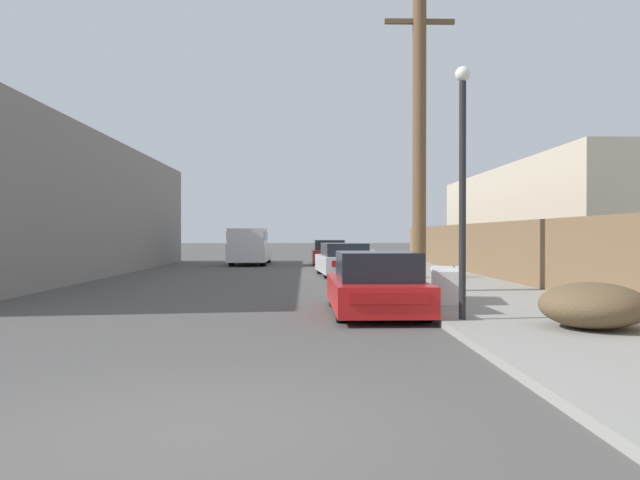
% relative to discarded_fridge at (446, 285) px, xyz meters
% --- Properties ---
extents(ground_plane, '(220.00, 220.00, 0.00)m').
position_rel_discarded_fridge_xyz_m(ground_plane, '(-3.99, -8.61, -0.48)').
color(ground_plane, '#4F4C49').
extents(sidewalk_curb, '(4.20, 63.00, 0.12)m').
position_rel_discarded_fridge_xyz_m(sidewalk_curb, '(1.31, 14.89, -0.42)').
color(sidewalk_curb, gray).
rests_on(sidewalk_curb, ground).
extents(discarded_fridge, '(0.98, 1.85, 0.75)m').
position_rel_discarded_fridge_xyz_m(discarded_fridge, '(0.00, 0.00, 0.00)').
color(discarded_fridge, white).
rests_on(discarded_fridge, sidewalk_curb).
extents(parked_sports_car_red, '(1.78, 4.08, 1.24)m').
position_rel_discarded_fridge_xyz_m(parked_sports_car_red, '(-1.70, -1.24, 0.08)').
color(parked_sports_car_red, red).
rests_on(parked_sports_car_red, ground).
extents(car_parked_mid, '(2.11, 4.44, 1.25)m').
position_rel_discarded_fridge_xyz_m(car_parked_mid, '(-1.64, 10.17, 0.11)').
color(car_parked_mid, silver).
rests_on(car_parked_mid, ground).
extents(car_parked_far, '(1.80, 4.33, 1.29)m').
position_rel_discarded_fridge_xyz_m(car_parked_far, '(-1.85, 19.53, 0.12)').
color(car_parked_far, '#5B1E19').
rests_on(car_parked_far, ground).
extents(pickup_truck, '(1.93, 5.87, 1.88)m').
position_rel_discarded_fridge_xyz_m(pickup_truck, '(-6.00, 18.96, 0.46)').
color(pickup_truck, silver).
rests_on(pickup_truck, ground).
extents(utility_pole, '(1.80, 0.35, 7.70)m').
position_rel_discarded_fridge_xyz_m(utility_pole, '(-0.16, 2.41, 3.57)').
color(utility_pole, brown).
rests_on(utility_pole, sidewalk_curb).
extents(street_lamp, '(0.26, 0.26, 4.35)m').
position_rel_discarded_fridge_xyz_m(street_lamp, '(-0.38, -2.92, 2.18)').
color(street_lamp, '#232326').
rests_on(street_lamp, sidewalk_curb).
extents(brush_pile, '(1.64, 1.61, 0.72)m').
position_rel_discarded_fridge_xyz_m(brush_pile, '(1.39, -4.00, -0.00)').
color(brush_pile, brown).
rests_on(brush_pile, sidewalk_curb).
extents(wooden_fence, '(0.08, 33.23, 1.88)m').
position_rel_discarded_fridge_xyz_m(wooden_fence, '(3.26, 7.31, 0.58)').
color(wooden_fence, brown).
rests_on(wooden_fence, sidewalk_curb).
extents(building_left_block, '(7.00, 24.67, 5.22)m').
position_rel_discarded_fridge_xyz_m(building_left_block, '(-13.86, 10.65, 2.13)').
color(building_left_block, gray).
rests_on(building_left_block, ground).
extents(building_right_house, '(6.00, 17.61, 4.38)m').
position_rel_discarded_fridge_xyz_m(building_right_house, '(7.94, 12.84, 1.71)').
color(building_right_house, beige).
rests_on(building_right_house, ground).
extents(pedestrian, '(0.34, 0.34, 1.73)m').
position_rel_discarded_fridge_xyz_m(pedestrian, '(0.69, 7.40, 0.53)').
color(pedestrian, '#282D42').
rests_on(pedestrian, sidewalk_curb).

